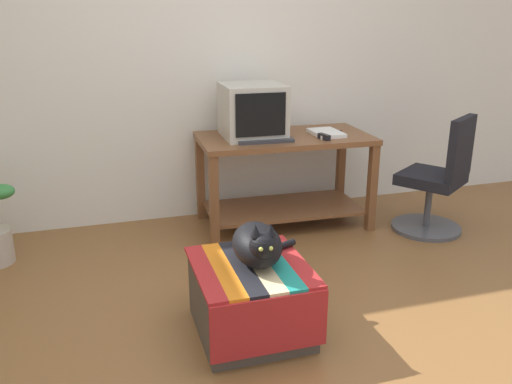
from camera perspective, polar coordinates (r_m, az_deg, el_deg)
ground_plane at (r=2.78m, az=4.81°, el=-16.36°), size 14.00×14.00×0.00m
back_wall at (r=4.26m, az=-5.17°, el=14.64°), size 8.00×0.10×2.60m
desk at (r=4.10m, az=2.99°, el=2.90°), size 1.30×0.70×0.71m
tv_monitor at (r=3.97m, az=-0.38°, el=8.56°), size 0.45×0.48×0.39m
keyboard at (r=3.85m, az=0.94°, el=5.52°), size 0.41×0.18×0.02m
book at (r=4.10m, az=7.45°, el=6.23°), size 0.21×0.30×0.03m
ottoman_with_blanket at (r=2.81m, az=-0.55°, el=-11.23°), size 0.57×0.64×0.38m
cat at (r=2.69m, az=0.22°, el=-5.58°), size 0.40×0.41×0.27m
office_chair at (r=4.20m, az=18.75°, el=0.93°), size 0.58×0.58×0.89m
stapler at (r=3.94m, az=7.23°, el=5.83°), size 0.06×0.12×0.04m
pen at (r=4.20m, az=8.34°, el=6.35°), size 0.14×0.04×0.01m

